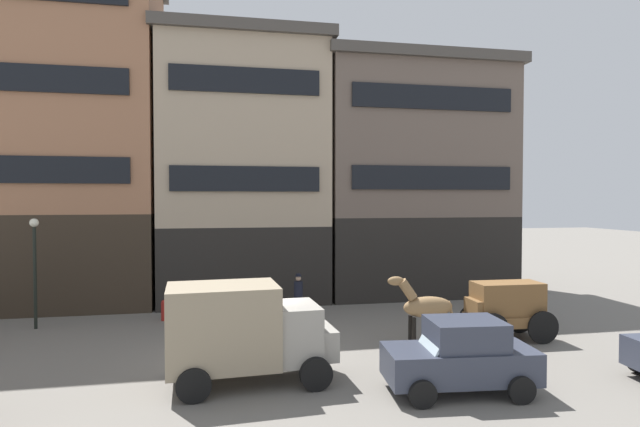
% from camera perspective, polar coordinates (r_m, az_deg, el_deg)
% --- Properties ---
extents(ground_plane, '(120.00, 120.00, 0.00)m').
position_cam_1_polar(ground_plane, '(15.57, -7.95, -16.49)').
color(ground_plane, slate).
extents(building_far_left, '(10.46, 6.25, 15.69)m').
position_cam_1_polar(building_far_left, '(26.47, -28.70, 8.06)').
color(building_far_left, '#33281E').
rests_on(building_far_left, ground_plane).
extents(building_center_left, '(8.20, 6.25, 12.62)m').
position_cam_1_polar(building_center_left, '(25.16, -8.67, 5.08)').
color(building_center_left, black).
rests_on(building_center_left, ground_plane).
extents(building_center_right, '(9.88, 6.25, 11.94)m').
position_cam_1_polar(building_center_right, '(26.96, 10.17, 4.13)').
color(building_center_right, black).
rests_on(building_center_right, ground_plane).
extents(cargo_wagon, '(2.95, 1.59, 1.98)m').
position_cam_1_polar(cargo_wagon, '(18.73, 20.27, -9.82)').
color(cargo_wagon, brown).
rests_on(cargo_wagon, ground_plane).
extents(draft_horse, '(2.35, 0.65, 2.30)m').
position_cam_1_polar(draft_horse, '(17.38, 11.80, -10.24)').
color(draft_horse, '#937047').
rests_on(draft_horse, ground_plane).
extents(delivery_truck_far, '(4.45, 2.35, 2.62)m').
position_cam_1_polar(delivery_truck_far, '(13.66, -8.42, -12.86)').
color(delivery_truck_far, gray).
rests_on(delivery_truck_far, ground_plane).
extents(sedan_parked_curb, '(3.83, 2.13, 1.83)m').
position_cam_1_polar(sedan_parked_curb, '(13.55, 15.60, -15.27)').
color(sedan_parked_curb, '#333847').
rests_on(sedan_parked_curb, ground_plane).
extents(pedestrian_officer, '(0.36, 0.36, 1.79)m').
position_cam_1_polar(pedestrian_officer, '(20.85, -2.47, -9.01)').
color(pedestrian_officer, black).
rests_on(pedestrian_officer, ground_plane).
extents(streetlamp_curbside, '(0.32, 0.32, 4.12)m').
position_cam_1_polar(streetlamp_curbside, '(21.57, -29.56, -4.33)').
color(streetlamp_curbside, black).
rests_on(streetlamp_curbside, ground_plane).
extents(fire_hydrant_curbside, '(0.24, 0.24, 0.83)m').
position_cam_1_polar(fire_hydrant_curbside, '(21.33, -17.21, -10.36)').
color(fire_hydrant_curbside, maroon).
rests_on(fire_hydrant_curbside, ground_plane).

